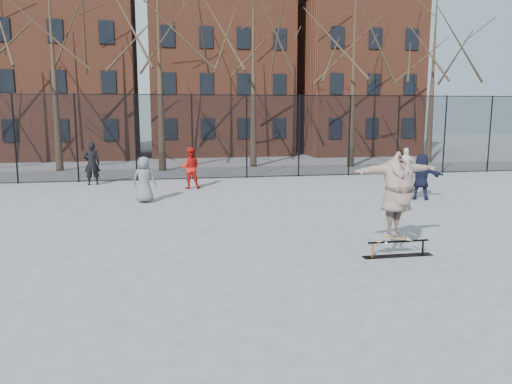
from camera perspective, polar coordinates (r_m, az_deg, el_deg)
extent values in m
plane|color=slate|center=(11.52, 3.83, -7.18)|extent=(100.00, 100.00, 0.00)
cube|color=black|center=(11.85, 15.88, -7.02)|extent=(1.65, 0.25, 0.01)
cylinder|color=#DA5D0C|center=(11.55, 13.18, -6.49)|extent=(0.04, 0.04, 0.34)
cylinder|color=black|center=(12.08, 18.52, -6.03)|extent=(0.04, 0.04, 0.34)
cylinder|color=black|center=(11.76, 15.95, -5.46)|extent=(1.45, 0.05, 0.05)
imported|color=#5D388E|center=(11.50, 15.87, -0.36)|extent=(2.40, 1.12, 1.89)
imported|color=#5B5C60|center=(18.16, -12.64, 1.40)|extent=(0.84, 0.58, 1.65)
imported|color=black|center=(23.01, -18.25, 3.11)|extent=(0.76, 0.58, 1.89)
imported|color=red|center=(21.06, -7.54, 2.75)|extent=(0.89, 0.71, 1.74)
imported|color=silver|center=(23.23, 16.76, 2.88)|extent=(1.00, 0.58, 1.60)
imported|color=#181A30|center=(19.27, 18.36, 1.69)|extent=(1.66, 1.10, 1.71)
cylinder|color=black|center=(24.58, -25.86, 5.48)|extent=(0.07, 0.07, 4.00)
cylinder|color=black|center=(24.03, -19.84, 5.80)|extent=(0.07, 0.07, 4.00)
cylinder|color=black|center=(23.75, -13.61, 6.05)|extent=(0.07, 0.07, 4.00)
cylinder|color=black|center=(23.76, -7.30, 6.24)|extent=(0.07, 0.07, 4.00)
cylinder|color=black|center=(24.05, -1.07, 6.35)|extent=(0.07, 0.07, 4.00)
cylinder|color=black|center=(24.61, 4.95, 6.39)|extent=(0.07, 0.07, 4.00)
cylinder|color=black|center=(25.43, 10.64, 6.36)|extent=(0.07, 0.07, 4.00)
cylinder|color=black|center=(26.48, 15.92, 6.28)|extent=(0.07, 0.07, 4.00)
cylinder|color=black|center=(27.73, 20.76, 6.15)|extent=(0.07, 0.07, 4.00)
cylinder|color=black|center=(29.17, 25.16, 6.01)|extent=(0.07, 0.07, 4.00)
cube|color=black|center=(23.88, -3.93, 6.31)|extent=(34.00, 0.01, 4.00)
cylinder|color=black|center=(23.86, -3.98, 11.02)|extent=(34.00, 0.04, 0.04)
cone|color=black|center=(29.07, -22.11, 6.81)|extent=(0.40, 0.40, 4.62)
cone|color=black|center=(27.20, -11.15, 7.19)|extent=(0.40, 0.40, 4.62)
cone|color=black|center=(28.99, -0.10, 7.49)|extent=(0.40, 0.40, 4.62)
cone|color=black|center=(29.26, 11.12, 7.33)|extent=(0.40, 0.40, 4.62)
cone|color=black|center=(32.82, 19.30, 7.19)|extent=(0.40, 0.40, 4.62)
cube|color=brown|center=(37.31, -20.72, 13.00)|extent=(9.00, 7.00, 12.00)
cube|color=brown|center=(37.07, -4.06, 14.37)|extent=(10.00, 7.00, 13.00)
cube|color=brown|center=(39.43, 10.91, 12.47)|extent=(8.00, 7.00, 11.00)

